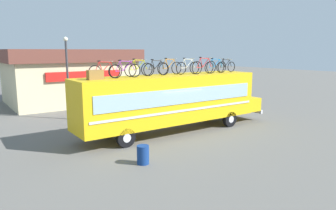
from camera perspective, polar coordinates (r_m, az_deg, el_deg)
name	(u,v)px	position (r m, az deg, el deg)	size (l,w,h in m)	color
ground_plane	(170,132)	(17.60, 0.44, -4.99)	(120.00, 120.00, 0.00)	#605E59
bus	(173,99)	(17.32, 0.96, 1.14)	(12.11, 2.40, 3.22)	yellow
luggage_bag_1	(95,75)	(14.75, -13.27, 5.43)	(0.71, 0.38, 0.45)	olive
rooftop_bicycle_1	(105,71)	(15.28, -11.59, 6.17)	(1.66, 0.44, 0.87)	black
rooftop_bicycle_2	(125,70)	(15.49, -7.88, 6.36)	(1.72, 0.44, 0.90)	black
rooftop_bicycle_3	(139,69)	(16.32, -5.42, 6.63)	(1.69, 0.44, 0.93)	black
rooftop_bicycle_4	(156,69)	(16.76, -2.16, 6.70)	(1.64, 0.44, 0.89)	black
rooftop_bicycle_5	(170,68)	(17.47, 0.31, 6.90)	(1.66, 0.44, 0.94)	black
rooftop_bicycle_6	(188,67)	(17.79, 3.68, 6.93)	(1.69, 0.44, 0.94)	black
rooftop_bicycle_7	(204,67)	(18.14, 6.67, 7.00)	(1.84, 0.44, 0.98)	black
rooftop_bicycle_8	(216,67)	(18.96, 8.76, 7.00)	(1.76, 0.44, 0.91)	black
rooftop_bicycle_9	(226,66)	(19.69, 10.61, 6.99)	(1.61, 0.44, 0.86)	black
roadside_building	(69,75)	(29.10, -17.84, 5.25)	(10.68, 8.54, 4.66)	beige
trash_bin	(143,155)	(12.74, -4.63, -9.12)	(0.50, 0.50, 0.77)	navy
street_lamp	(67,73)	(21.49, -18.05, 5.63)	(0.29, 0.29, 5.43)	#38383D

